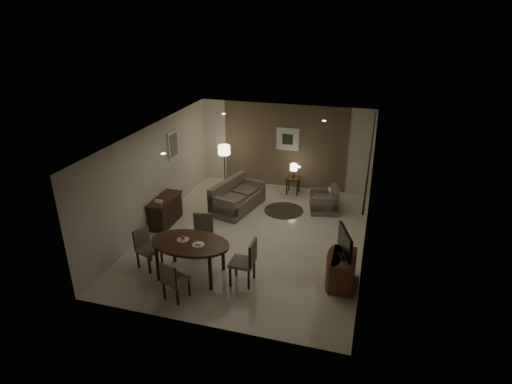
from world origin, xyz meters
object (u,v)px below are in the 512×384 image
(dining_table, at_px, (191,259))
(chair_left, at_px, (149,249))
(console_desk, at_px, (165,211))
(floor_lamp, at_px, (225,168))
(chair_near, at_px, (176,279))
(armchair, at_px, (324,200))
(sofa, at_px, (238,196))
(side_table, at_px, (293,185))
(tv_cabinet, at_px, (343,271))
(chair_right, at_px, (242,262))
(chair_far, at_px, (202,237))

(dining_table, xyz_separation_m, chair_left, (-1.03, 0.02, 0.05))
(console_desk, bearing_deg, floor_lamp, 74.26)
(chair_near, height_order, armchair, chair_near)
(console_desk, distance_m, sofa, 2.12)
(side_table, bearing_deg, floor_lamp, -172.42)
(chair_left, xyz_separation_m, sofa, (0.96, 3.43, -0.05))
(chair_left, bearing_deg, console_desk, 36.33)
(console_desk, relative_size, side_table, 2.27)
(sofa, xyz_separation_m, side_table, (1.33, 1.54, -0.15))
(armchair, bearing_deg, sofa, -89.30)
(console_desk, height_order, floor_lamp, floor_lamp)
(chair_near, relative_size, floor_lamp, 0.60)
(tv_cabinet, relative_size, dining_table, 0.51)
(chair_right, xyz_separation_m, sofa, (-1.23, 3.40, -0.09))
(chair_right, height_order, floor_lamp, floor_lamp)
(side_table, relative_size, floor_lamp, 0.36)
(dining_table, xyz_separation_m, armchair, (2.35, 4.00, -0.05))
(chair_right, distance_m, floor_lamp, 5.10)
(floor_lamp, bearing_deg, sofa, -56.14)
(tv_cabinet, distance_m, side_table, 4.86)
(chair_left, bearing_deg, tv_cabinet, -63.97)
(chair_right, relative_size, sofa, 0.58)
(chair_near, bearing_deg, armchair, -99.45)
(chair_left, distance_m, side_table, 5.47)
(dining_table, relative_size, armchair, 2.18)
(tv_cabinet, bearing_deg, floor_lamp, 134.90)
(tv_cabinet, distance_m, dining_table, 3.28)
(tv_cabinet, bearing_deg, dining_table, -170.40)
(chair_far, bearing_deg, dining_table, -97.98)
(chair_near, xyz_separation_m, side_table, (1.21, 5.82, -0.18))
(sofa, relative_size, floor_lamp, 1.20)
(tv_cabinet, relative_size, chair_right, 0.88)
(dining_table, xyz_separation_m, side_table, (1.26, 4.99, -0.15))
(armchair, height_order, side_table, armchair)
(chair_near, bearing_deg, sofa, -72.33)
(floor_lamp, bearing_deg, chair_right, -66.04)
(console_desk, bearing_deg, chair_near, -59.34)
(armchair, bearing_deg, side_table, -144.18)
(chair_left, bearing_deg, floor_lamp, 17.58)
(floor_lamp, bearing_deg, dining_table, -79.03)
(chair_right, height_order, armchair, chair_right)
(tv_cabinet, xyz_separation_m, chair_left, (-4.26, -0.52, 0.11))
(console_desk, distance_m, dining_table, 2.64)
(chair_right, relative_size, floor_lamp, 0.69)
(console_desk, height_order, dining_table, dining_table)
(dining_table, bearing_deg, floor_lamp, 100.97)
(side_table, bearing_deg, tv_cabinet, -66.05)
(tv_cabinet, bearing_deg, armchair, 104.22)
(sofa, relative_size, armchair, 2.19)
(side_table, bearing_deg, chair_near, -101.80)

